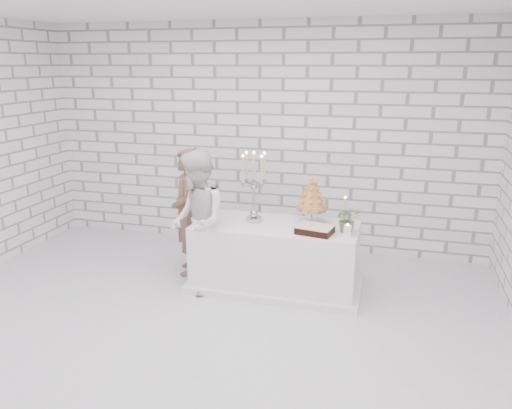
% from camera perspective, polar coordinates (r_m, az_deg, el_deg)
% --- Properties ---
extents(ground, '(6.00, 5.00, 0.01)m').
position_cam_1_polar(ground, '(4.97, -7.31, -14.02)').
color(ground, silver).
rests_on(ground, ground).
extents(wall_back, '(6.00, 0.01, 3.00)m').
position_cam_1_polar(wall_back, '(6.75, 0.43, 7.63)').
color(wall_back, white).
rests_on(wall_back, ground).
extents(cake_table, '(1.80, 0.80, 0.75)m').
position_cam_1_polar(cake_table, '(5.64, 2.22, -5.91)').
color(cake_table, white).
rests_on(cake_table, ground).
extents(groom, '(0.54, 0.65, 1.51)m').
position_cam_1_polar(groom, '(5.99, -7.85, -0.88)').
color(groom, brown).
rests_on(groom, ground).
extents(bride, '(0.87, 0.95, 1.59)m').
position_cam_1_polar(bride, '(5.47, -6.70, -2.06)').
color(bride, silver).
rests_on(bride, ground).
extents(candelabra, '(0.36, 0.36, 0.80)m').
position_cam_1_polar(candelabra, '(5.50, -0.24, 2.01)').
color(candelabra, '#A5A5B0').
rests_on(candelabra, cake_table).
extents(croquembouche, '(0.38, 0.38, 0.52)m').
position_cam_1_polar(croquembouche, '(5.52, 6.39, 0.47)').
color(croquembouche, '#AC6521').
rests_on(croquembouche, cake_table).
extents(chocolate_cake, '(0.41, 0.32, 0.08)m').
position_cam_1_polar(chocolate_cake, '(5.25, 6.72, -2.86)').
color(chocolate_cake, black).
rests_on(chocolate_cake, cake_table).
extents(pillar_candle, '(0.08, 0.08, 0.12)m').
position_cam_1_polar(pillar_candle, '(5.20, 10.38, -2.99)').
color(pillar_candle, white).
rests_on(pillar_candle, cake_table).
extents(extra_taper, '(0.07, 0.07, 0.32)m').
position_cam_1_polar(extra_taper, '(5.47, 10.05, -0.91)').
color(extra_taper, '#C3B58E').
rests_on(extra_taper, cake_table).
extents(flowers, '(0.32, 0.30, 0.28)m').
position_cam_1_polar(flowers, '(5.31, 10.41, -1.66)').
color(flowers, '#436637').
rests_on(flowers, cake_table).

